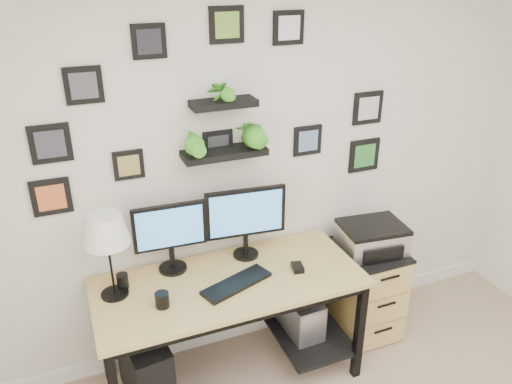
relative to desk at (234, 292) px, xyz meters
name	(u,v)px	position (x,y,z in m)	size (l,w,h in m)	color
room	(264,322)	(0.35, 0.32, -0.58)	(4.00, 4.00, 4.00)	tan
desk	(234,292)	(0.00, 0.00, 0.00)	(1.60, 0.70, 0.75)	tan
monitor_left	(170,233)	(-0.32, 0.20, 0.38)	(0.44, 0.18, 0.45)	black
monitor_right	(246,217)	(0.15, 0.18, 0.40)	(0.51, 0.18, 0.47)	black
keyboard	(237,283)	(-0.01, -0.10, 0.13)	(0.44, 0.14, 0.02)	black
mouse	(297,267)	(0.39, -0.09, 0.14)	(0.07, 0.10, 0.03)	black
table_lamp	(106,231)	(-0.69, 0.08, 0.54)	(0.25, 0.25, 0.51)	black
mug	(162,300)	(-0.46, -0.13, 0.17)	(0.08, 0.08, 0.09)	black
pen_cup	(123,281)	(-0.63, 0.13, 0.17)	(0.07, 0.07, 0.09)	black
pc_tower_black	(145,369)	(-0.58, -0.02, -0.38)	(0.22, 0.49, 0.49)	black
pc_tower_grey	(296,320)	(0.47, 0.05, -0.40)	(0.22, 0.47, 0.45)	gray
file_cabinet	(364,289)	(1.01, 0.06, -0.29)	(0.43, 0.53, 0.67)	tan
printer	(372,237)	(1.02, 0.05, 0.14)	(0.45, 0.38, 0.19)	silver
wall_decor	(224,120)	(0.06, 0.27, 1.02)	(2.24, 0.18, 1.12)	black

